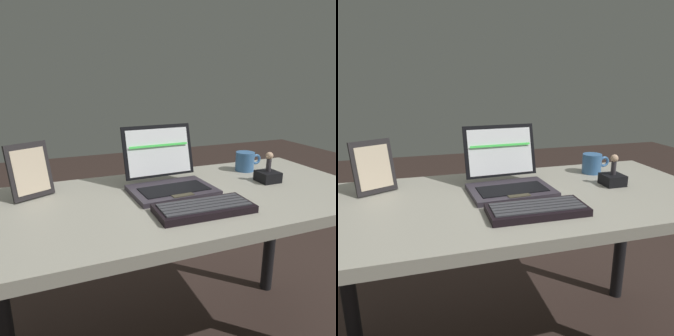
# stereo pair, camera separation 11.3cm
# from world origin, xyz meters

# --- Properties ---
(desk) EXTENTS (1.45, 0.67, 0.75)m
(desk) POSITION_xyz_m (0.00, 0.00, 0.64)
(desk) COLOR gray
(desk) RESTS_ON ground
(laptop_front) EXTENTS (0.31, 0.28, 0.23)m
(laptop_front) POSITION_xyz_m (-0.02, 0.08, 0.80)
(laptop_front) COLOR #312A34
(laptop_front) RESTS_ON desk
(external_keyboard) EXTENTS (0.31, 0.14, 0.03)m
(external_keyboard) POSITION_xyz_m (0.01, -0.16, 0.76)
(external_keyboard) COLOR black
(external_keyboard) RESTS_ON desk
(photo_frame) EXTENTS (0.15, 0.11, 0.19)m
(photo_frame) POSITION_xyz_m (-0.50, 0.18, 0.85)
(photo_frame) COLOR black
(photo_frame) RESTS_ON desk
(figurine_stand) EXTENTS (0.08, 0.08, 0.04)m
(figurine_stand) POSITION_xyz_m (0.40, 0.02, 0.77)
(figurine_stand) COLOR black
(figurine_stand) RESTS_ON desk
(figurine) EXTENTS (0.03, 0.03, 0.08)m
(figurine) POSITION_xyz_m (0.40, 0.02, 0.84)
(figurine) COLOR #322D33
(figurine) RESTS_ON figurine_stand
(coffee_mug) EXTENTS (0.13, 0.08, 0.09)m
(coffee_mug) POSITION_xyz_m (0.41, 0.19, 0.79)
(coffee_mug) COLOR #39679E
(coffee_mug) RESTS_ON desk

